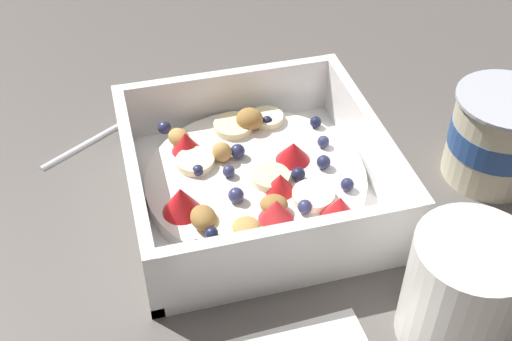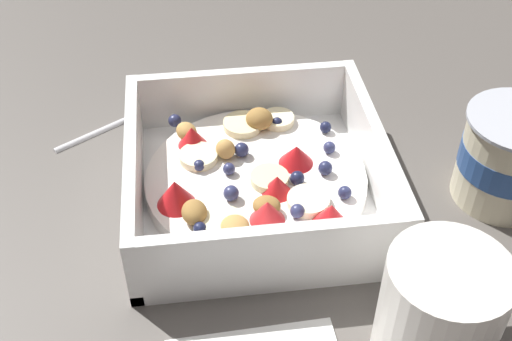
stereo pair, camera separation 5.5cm
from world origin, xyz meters
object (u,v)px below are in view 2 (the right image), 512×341
fruit_bowl (255,180)px  coffee_mug (442,312)px  yogurt_cup (510,157)px  spoon (163,101)px

fruit_bowl → coffee_mug: (0.17, 0.10, 0.02)m
fruit_bowl → coffee_mug: coffee_mug is taller
yogurt_cup → coffee_mug: size_ratio=0.84×
spoon → yogurt_cup: bearing=59.1°
yogurt_cup → coffee_mug: 0.18m
spoon → fruit_bowl: bearing=27.1°
fruit_bowl → spoon: 0.17m
yogurt_cup → coffee_mug: (0.15, -0.11, 0.00)m
coffee_mug → yogurt_cup: bearing=142.7°
coffee_mug → spoon: bearing=-150.9°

